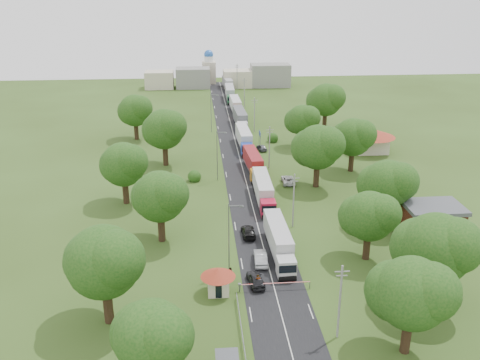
{
  "coord_description": "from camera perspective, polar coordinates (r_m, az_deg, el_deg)",
  "views": [
    {
      "loc": [
        -9.34,
        -82.98,
        37.25
      ],
      "look_at": [
        -1.75,
        6.85,
        3.0
      ],
      "focal_mm": 40.0,
      "sensor_mm": 36.0,
      "label": 1
    }
  ],
  "objects": [
    {
      "name": "church",
      "position": [
        203.56,
        -3.34,
        11.77
      ],
      "size": [
        5.0,
        5.0,
        12.3
      ],
      "color": "beige",
      "rests_on": "ground"
    },
    {
      "name": "pole_0",
      "position": [
        59.86,
        10.6,
        -12.56
      ],
      "size": [
        1.6,
        0.24,
        9.0
      ],
      "color": "gray",
      "rests_on": "ground"
    },
    {
      "name": "pole_3",
      "position": [
        136.75,
        1.55,
        7.02
      ],
      "size": [
        1.6,
        0.24,
        9.0
      ],
      "color": "gray",
      "rests_on": "ground"
    },
    {
      "name": "pole_5",
      "position": [
        191.36,
        -0.32,
        11.0
      ],
      "size": [
        1.6,
        0.24,
        9.0
      ],
      "color": "gray",
      "rests_on": "ground"
    },
    {
      "name": "car_lane_mid",
      "position": [
        74.97,
        2.2,
        -8.3
      ],
      "size": [
        1.95,
        5.0,
        1.62
      ],
      "primitive_type": "imported",
      "rotation": [
        0.0,
        0.0,
        3.09
      ],
      "color": "#A2A6AA",
      "rests_on": "ground"
    },
    {
      "name": "truck_4",
      "position": [
        142.52,
        0.03,
        6.59
      ],
      "size": [
        3.08,
        15.46,
        4.28
      ],
      "color": "white",
      "rests_on": "ground"
    },
    {
      "name": "truck_3",
      "position": [
        124.45,
        0.44,
        4.45
      ],
      "size": [
        2.98,
        15.1,
        4.18
      ],
      "color": "#1B3BA4",
      "rests_on": "ground"
    },
    {
      "name": "truck_5",
      "position": [
        157.82,
        -0.47,
        7.95
      ],
      "size": [
        2.77,
        14.63,
        4.05
      ],
      "color": "#BB3F1C",
      "rests_on": "ground"
    },
    {
      "name": "tree_9",
      "position": [
        61.67,
        -14.33,
        -8.38
      ],
      "size": [
        9.6,
        9.6,
        12.05
      ],
      "color": "#382616",
      "rests_on": "ground"
    },
    {
      "name": "tree_3",
      "position": [
        86.07,
        15.43,
        -0.4
      ],
      "size": [
        8.8,
        8.8,
        11.07
      ],
      "color": "#382616",
      "rests_on": "ground"
    },
    {
      "name": "pole_4",
      "position": [
        163.94,
        0.47,
        9.34
      ],
      "size": [
        1.6,
        0.24,
        9.0
      ],
      "color": "gray",
      "rests_on": "ground"
    },
    {
      "name": "tree_12",
      "position": [
        112.28,
        -8.1,
        5.41
      ],
      "size": [
        9.6,
        9.6,
        12.05
      ],
      "color": "#382616",
      "rests_on": "ground"
    },
    {
      "name": "truck_2",
      "position": [
        108.44,
        1.43,
        1.87
      ],
      "size": [
        3.16,
        14.12,
        3.9
      ],
      "color": "#BA7515",
      "rests_on": "ground"
    },
    {
      "name": "distant_town",
      "position": [
        196.17,
        -1.86,
        10.88
      ],
      "size": [
        52.0,
        8.0,
        8.0
      ],
      "color": "gray",
      "rests_on": "ground"
    },
    {
      "name": "lamp_1",
      "position": [
        103.06,
        -2.38,
        2.87
      ],
      "size": [
        2.03,
        0.22,
        10.0
      ],
      "color": "slate",
      "rests_on": "ground"
    },
    {
      "name": "truck_7",
      "position": [
        191.44,
        -1.32,
        10.22
      ],
      "size": [
        3.25,
        14.48,
        4.0
      ],
      "color": "#B6B6B6",
      "rests_on": "ground"
    },
    {
      "name": "car_lane_front",
      "position": [
        70.13,
        1.69,
        -10.54
      ],
      "size": [
        2.35,
        4.74,
        1.55
      ],
      "primitive_type": "imported",
      "rotation": [
        0.0,
        0.0,
        3.26
      ],
      "color": "black",
      "rests_on": "ground"
    },
    {
      "name": "truck_1",
      "position": [
        94.04,
        2.51,
        -1.1
      ],
      "size": [
        2.73,
        14.94,
        4.14
      ],
      "color": "#B61433",
      "rests_on": "ground"
    },
    {
      "name": "lamp_0",
      "position": [
        70.62,
        -1.08,
        -5.87
      ],
      "size": [
        2.03,
        0.22,
        10.0
      ],
      "color": "slate",
      "rests_on": "ground"
    },
    {
      "name": "pedestrian_booth",
      "position": [
        71.13,
        -1.03,
        -9.98
      ],
      "size": [
        0.94,
        1.02,
        1.7
      ],
      "primitive_type": "imported",
      "rotation": [
        0.0,
        0.0,
        -1.13
      ],
      "color": "gray",
      "rests_on": "ground"
    },
    {
      "name": "tree_2",
      "position": [
        75.67,
        13.61,
        -3.72
      ],
      "size": [
        8.0,
        8.0,
        10.1
      ],
      "color": "#382616",
      "rests_on": "ground"
    },
    {
      "name": "tree_0",
      "position": [
        58.26,
        17.79,
        -11.34
      ],
      "size": [
        8.8,
        8.8,
        11.07
      ],
      "color": "#382616",
      "rests_on": "ground"
    },
    {
      "name": "boom_barrier",
      "position": [
        68.9,
        2.61,
        -11.07
      ],
      "size": [
        9.22,
        0.35,
        1.18
      ],
      "color": "slate",
      "rests_on": "ground"
    },
    {
      "name": "ground",
      "position": [
        91.44,
        1.46,
        -3.24
      ],
      "size": [
        260.0,
        260.0,
        0.0
      ],
      "primitive_type": "plane",
      "color": "#2E4316",
      "rests_on": "ground"
    },
    {
      "name": "truck_6",
      "position": [
        174.64,
        -1.08,
        9.24
      ],
      "size": [
        2.9,
        15.27,
        4.23
      ],
      "color": "#296D3D",
      "rests_on": "ground"
    },
    {
      "name": "tree_4",
      "position": [
        100.2,
        8.28,
        3.52
      ],
      "size": [
        9.6,
        9.6,
        12.05
      ],
      "color": "#382616",
      "rests_on": "ground"
    },
    {
      "name": "car_lane_rear",
      "position": [
        82.37,
        0.89,
        -5.54
      ],
      "size": [
        2.09,
        4.91,
        1.41
      ],
      "primitive_type": "imported",
      "rotation": [
        0.0,
        0.0,
        3.16
      ],
      "color": "black",
      "rests_on": "ground"
    },
    {
      "name": "pole_1",
      "position": [
        83.99,
        5.74,
        -2.12
      ],
      "size": [
        1.6,
        0.24,
        9.0
      ],
      "color": "gray",
      "rests_on": "ground"
    },
    {
      "name": "tree_1",
      "position": [
        66.61,
        20.13,
        -6.77
      ],
      "size": [
        9.6,
        9.6,
        12.05
      ],
      "color": "#382616",
      "rests_on": "ground"
    },
    {
      "name": "tree_5",
      "position": [
        110.06,
        11.94,
        4.51
      ],
      "size": [
        8.8,
        8.8,
        11.07
      ],
      "color": "#382616",
      "rests_on": "ground"
    },
    {
      "name": "car_verge_near",
      "position": [
        103.39,
        5.15,
        0.01
      ],
      "size": [
        2.55,
        5.14,
        1.4
      ],
      "primitive_type": "imported",
      "rotation": [
        0.0,
        0.0,
        3.1
      ],
      "color": "silver",
      "rests_on": "ground"
    },
    {
      "name": "lamp_2",
      "position": [
        136.77,
        -3.05,
        7.37
      ],
      "size": [
        2.03,
        0.22,
        10.0
      ],
      "color": "slate",
      "rests_on": "ground"
    },
    {
      "name": "car_verge_far",
      "position": [
        122.91,
        2.33,
        3.48
      ],
      "size": [
        2.43,
        4.26,
        1.37
      ],
      "primitive_type": "imported",
      "rotation": [
        0.0,
        0.0,
        3.36
      ],
      "color": "#52545A",
      "rests_on": "ground"
    },
    {
      "name": "pedestrian_near",
      "position": [
        69.2,
        1.95,
        -10.82
      ],
      "size": [
        0.75,
        0.53,
        1.95
      ],
      "primitive_type": "imported",
      "rotation": [
        0.0,
        0.0,
        0.1
      ],
      "color": "gray",
      "rests_on": "ground"
    },
    {
      "name": "tree_6",
      "position": [
        124.44,
        6.64,
        6.4
      ],
      "size": [
        8.0,
        8.0,
        10.1
      ],
      "color": "#382616",
      "rests_on": "ground"
    },
    {
      "name": "tree_10",
      "position": [
        79.27,
        -8.57,
        -1.7
      ],
      "size": [
        8.8,
        8.8,
        11.07
      ],
      "color": "#382616",
      "rests_on": "ground"
    },
    {
      "name": "tree_7",
      "position": [
        140.37,
        9.12,
        8.45
      ],
      "size": [
        9.6,
        9.6,
        12.05
      ],
      "color": "#382616",
      "rests_on": "ground"
    },
    {
      "name": "info_sign",
      "position": [
        123.71,
        2.12,
        4.72
      ],
      "size": [
        0.12,
        3.1,
        4.1
      ],
      "color": "slate",
      "rests_on": "ground"
    },
    {
      "name": "truck_0",
      "position": [
        76.69,
        4.18,
        -6.48
      ],
      "size": [
        2.74,
        14.79,
        4.1
      ],
      "color": "silver",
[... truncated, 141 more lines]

